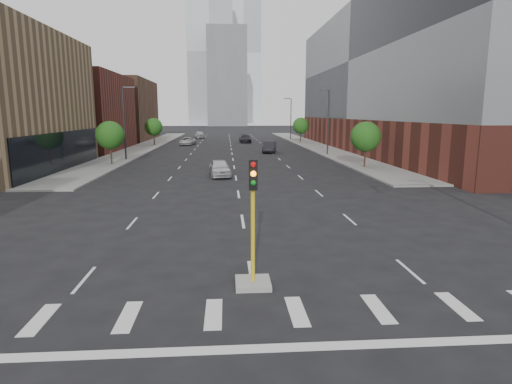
{
  "coord_description": "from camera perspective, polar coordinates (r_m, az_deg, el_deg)",
  "views": [
    {
      "loc": [
        -0.87,
        -4.88,
        5.87
      ],
      "look_at": [
        0.41,
        13.31,
        2.5
      ],
      "focal_mm": 30.0,
      "sensor_mm": 36.0,
      "label": 1
    }
  ],
  "objects": [
    {
      "name": "sidewalk_left_far",
      "position": [
        80.34,
        -14.21,
        6.02
      ],
      "size": [
        5.0,
        92.0,
        0.15
      ],
      "primitive_type": "cube",
      "color": "gray",
      "rests_on": "ground"
    },
    {
      "name": "sidewalk_right_far",
      "position": [
        80.67,
        7.39,
        6.27
      ],
      "size": [
        5.0,
        92.0,
        0.15
      ],
      "primitive_type": "cube",
      "color": "gray",
      "rests_on": "ground"
    },
    {
      "name": "building_left_far_a",
      "position": [
        75.72,
        -24.98,
        9.62
      ],
      "size": [
        20.0,
        22.0,
        12.0
      ],
      "primitive_type": "cube",
      "color": "brown",
      "rests_on": "ground"
    },
    {
      "name": "building_left_far_b",
      "position": [
        100.47,
        -19.71,
        10.24
      ],
      "size": [
        20.0,
        24.0,
        13.0
      ],
      "primitive_type": "cube",
      "color": "brown",
      "rests_on": "ground"
    },
    {
      "name": "building_right_main",
      "position": [
        71.82,
        21.68,
        13.86
      ],
      "size": [
        24.0,
        70.0,
        22.0
      ],
      "color": "brown",
      "rests_on": "ground"
    },
    {
      "name": "tower_left",
      "position": [
        226.87,
        -6.07,
        17.8
      ],
      "size": [
        22.0,
        22.0,
        70.0
      ],
      "primitive_type": "cube",
      "color": "#B2B7BC",
      "rests_on": "ground"
    },
    {
      "name": "tower_right",
      "position": [
        267.29,
        -1.73,
        17.81
      ],
      "size": [
        20.0,
        20.0,
        80.0
      ],
      "primitive_type": "cube",
      "color": "#B2B7BC",
      "rests_on": "ground"
    },
    {
      "name": "tower_mid",
      "position": [
        205.51,
        -3.89,
        14.96
      ],
      "size": [
        18.0,
        18.0,
        44.0
      ],
      "primitive_type": "cube",
      "color": "slate",
      "rests_on": "ground"
    },
    {
      "name": "median_traffic_signal",
      "position": [
        14.71,
        -0.4,
        -8.97
      ],
      "size": [
        1.2,
        1.2,
        4.4
      ],
      "color": "#999993",
      "rests_on": "ground"
    },
    {
      "name": "streetlight_right_a",
      "position": [
        61.56,
        9.53,
        9.54
      ],
      "size": [
        1.6,
        0.22,
        9.07
      ],
      "color": "#2D2D30",
      "rests_on": "ground"
    },
    {
      "name": "streetlight_right_b",
      "position": [
        95.95,
        4.62,
        9.93
      ],
      "size": [
        1.6,
        0.22,
        9.07
      ],
      "color": "#2D2D30",
      "rests_on": "ground"
    },
    {
      "name": "streetlight_left",
      "position": [
        56.3,
        -17.1,
        9.15
      ],
      "size": [
        1.6,
        0.22,
        9.07
      ],
      "color": "#2D2D30",
      "rests_on": "ground"
    },
    {
      "name": "tree_left_near",
      "position": [
        51.64,
        -18.89,
        7.17
      ],
      "size": [
        3.2,
        3.2,
        4.85
      ],
      "color": "#382619",
      "rests_on": "ground"
    },
    {
      "name": "tree_left_far",
      "position": [
        80.99,
        -13.49,
        8.44
      ],
      "size": [
        3.2,
        3.2,
        4.85
      ],
      "color": "#382619",
      "rests_on": "ground"
    },
    {
      "name": "tree_right_near",
      "position": [
        47.34,
        14.41,
        7.15
      ],
      "size": [
        3.2,
        3.2,
        4.85
      ],
      "color": "#382619",
      "rests_on": "ground"
    },
    {
      "name": "tree_right_far",
      "position": [
        86.21,
        5.99,
        8.78
      ],
      "size": [
        3.2,
        3.2,
        4.85
      ],
      "color": "#382619",
      "rests_on": "ground"
    },
    {
      "name": "car_near_left",
      "position": [
        40.27,
        -4.88,
        3.2
      ],
      "size": [
        2.36,
        4.85,
        1.6
      ],
      "primitive_type": "imported",
      "rotation": [
        0.0,
        0.0,
        0.1
      ],
      "color": "silver",
      "rests_on": "ground"
    },
    {
      "name": "car_mid_right",
      "position": [
        64.75,
        1.78,
        6.03
      ],
      "size": [
        2.64,
        5.39,
        1.7
      ],
      "primitive_type": "imported",
      "rotation": [
        0.0,
        0.0,
        -0.17
      ],
      "color": "black",
      "rests_on": "ground"
    },
    {
      "name": "car_far_left",
      "position": [
        81.27,
        -9.11,
        6.7
      ],
      "size": [
        3.07,
        5.36,
        1.41
      ],
      "primitive_type": "imported",
      "rotation": [
        0.0,
        0.0,
        -0.15
      ],
      "color": "#B2B2B2",
      "rests_on": "ground"
    },
    {
      "name": "car_deep_right",
      "position": [
        86.81,
        -1.46,
        7.13
      ],
      "size": [
        2.35,
        5.56,
        1.6
      ],
      "primitive_type": "imported",
      "rotation": [
        0.0,
        0.0,
        0.02
      ],
      "color": "black",
      "rests_on": "ground"
    },
    {
      "name": "car_distant",
      "position": [
        103.25,
        -7.54,
        7.61
      ],
      "size": [
        2.69,
        5.26,
        1.71
      ],
      "primitive_type": "imported",
      "rotation": [
        0.0,
        0.0,
        0.14
      ],
      "color": "#A8A8AD",
      "rests_on": "ground"
    }
  ]
}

